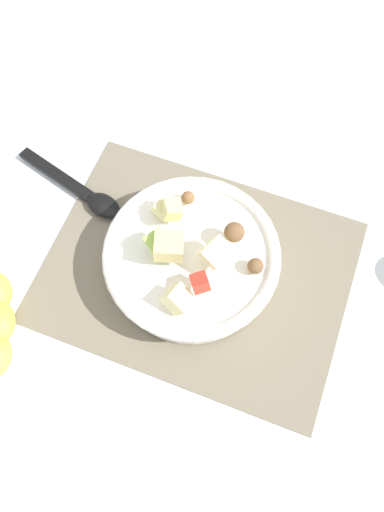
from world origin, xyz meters
The scene contains 4 objects.
ground_plane centered at (0.00, 0.00, 0.00)m, with size 2.40×2.40×0.00m, color silver.
placemat centered at (0.00, 0.00, 0.00)m, with size 0.42×0.32×0.01m, color #756B56.
salad_bowl centered at (0.01, 0.00, 0.04)m, with size 0.24×0.24×0.10m.
serving_spoon centered at (0.20, -0.05, 0.01)m, with size 0.19×0.08×0.01m.
Camera 1 is at (-0.09, 0.25, 0.67)m, focal length 35.07 mm.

